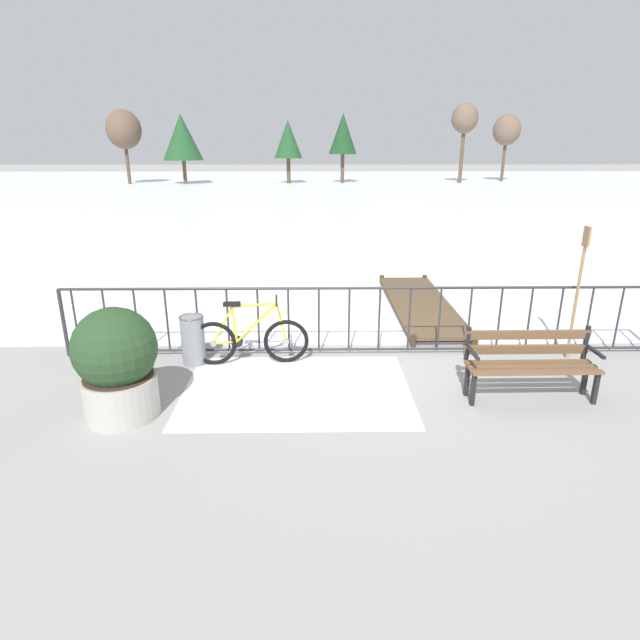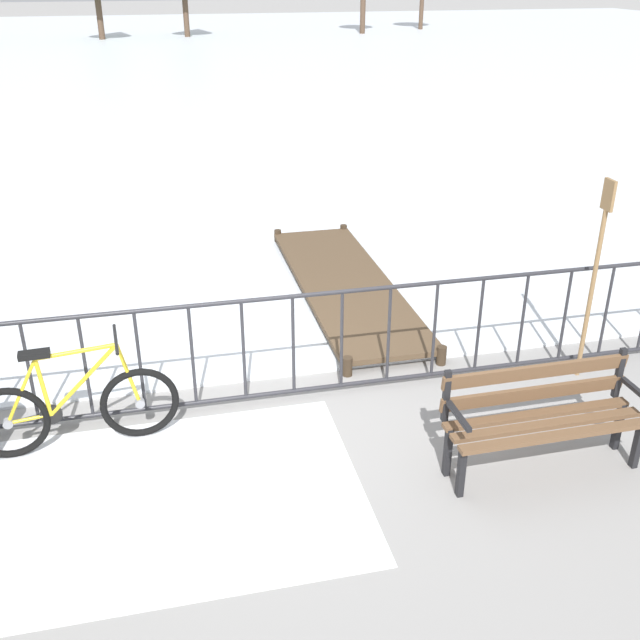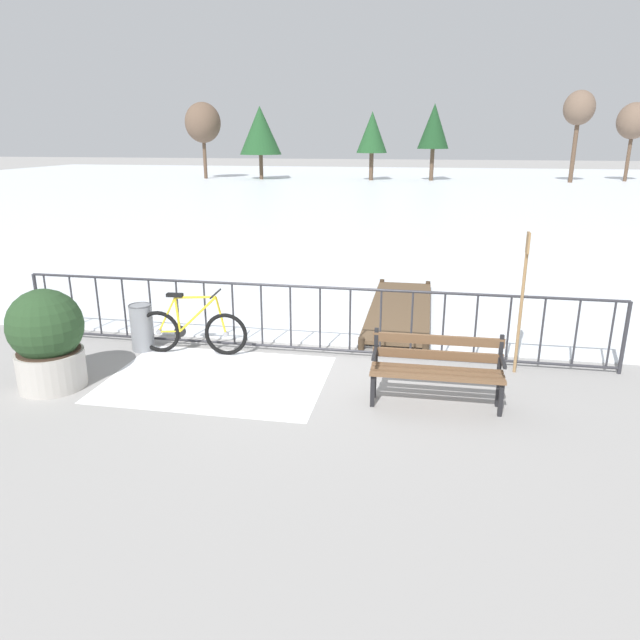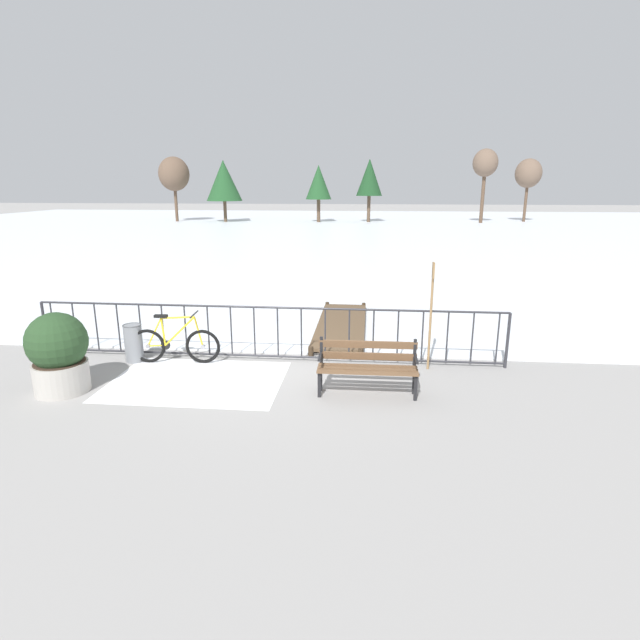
{
  "view_description": "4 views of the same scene",
  "coord_description": "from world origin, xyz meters",
  "views": [
    {
      "loc": [
        -0.77,
        -7.36,
        3.06
      ],
      "look_at": [
        -0.67,
        -0.43,
        0.7
      ],
      "focal_mm": 29.03,
      "sensor_mm": 36.0,
      "label": 1
    },
    {
      "loc": [
        -0.87,
        -5.8,
        3.7
      ],
      "look_at": [
        0.44,
        -0.14,
        0.86
      ],
      "focal_mm": 41.26,
      "sensor_mm": 36.0,
      "label": 2
    },
    {
      "loc": [
        1.75,
        -8.22,
        3.18
      ],
      "look_at": [
        0.28,
        -0.29,
        0.64
      ],
      "focal_mm": 32.74,
      "sensor_mm": 36.0,
      "label": 3
    },
    {
      "loc": [
        1.94,
        -9.16,
        3.3
      ],
      "look_at": [
        1.06,
        -0.22,
        0.89
      ],
      "focal_mm": 28.44,
      "sensor_mm": 36.0,
      "label": 4
    }
  ],
  "objects": [
    {
      "name": "oar_upright",
      "position": [
        3.06,
        -0.21,
        1.14
      ],
      "size": [
        0.04,
        0.16,
        1.98
      ],
      "color": "#937047",
      "rests_on": "ground"
    },
    {
      "name": "park_bench",
      "position": [
        1.95,
        -1.42,
        0.51
      ],
      "size": [
        1.6,
        0.49,
        0.89
      ],
      "color": "brown",
      "rests_on": "ground"
    },
    {
      "name": "wooden_dock",
      "position": [
        1.32,
        2.26,
        0.12
      ],
      "size": [
        1.1,
        4.01,
        0.2
      ],
      "color": "brown",
      "rests_on": "ground"
    },
    {
      "name": "railing_fence",
      "position": [
        -0.0,
        0.0,
        0.56
      ],
      "size": [
        9.06,
        0.06,
        1.07
      ],
      "color": "#2D2D33",
      "rests_on": "ground"
    },
    {
      "name": "frozen_pond",
      "position": [
        0.0,
        28.4,
        0.01
      ],
      "size": [
        80.0,
        56.0,
        0.03
      ],
      "primitive_type": "cube",
      "color": "silver",
      "rests_on": "ground"
    },
    {
      "name": "ground_plane",
      "position": [
        0.0,
        0.0,
        0.0
      ],
      "size": [
        160.0,
        160.0,
        0.0
      ],
      "primitive_type": "plane",
      "color": "gray"
    },
    {
      "name": "bicycle_near_railing",
      "position": [
        -1.69,
        -0.33,
        0.37
      ],
      "size": [
        1.71,
        0.52,
        0.97
      ],
      "color": "black",
      "rests_on": "ground"
    },
    {
      "name": "snow_patch",
      "position": [
        -0.99,
        -1.2,
        0.0
      ],
      "size": [
        2.95,
        2.15,
        0.01
      ],
      "primitive_type": "cube",
      "color": "white",
      "rests_on": "ground"
    }
  ]
}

